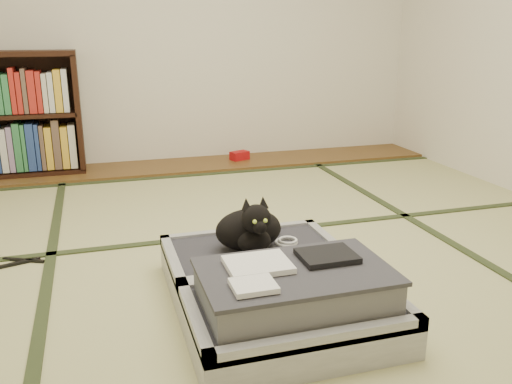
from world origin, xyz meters
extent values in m
plane|color=#C6C684|center=(0.00, 0.00, 0.00)|extent=(4.50, 4.50, 0.00)
cube|color=brown|center=(0.00, 2.00, 0.01)|extent=(4.00, 0.50, 0.02)
cube|color=#A90D10|center=(0.41, 2.03, 0.06)|extent=(0.17, 0.14, 0.07)
plane|color=silver|center=(0.00, 2.25, 1.20)|extent=(4.00, 0.00, 4.00)
cube|color=#2D381E|center=(-1.00, 0.00, 0.00)|extent=(0.05, 4.50, 0.01)
cube|color=#2D381E|center=(1.00, 0.00, 0.00)|extent=(0.05, 4.50, 0.01)
cube|color=#2D381E|center=(0.00, 0.40, 0.00)|extent=(4.00, 0.05, 0.01)
cube|color=#2D381E|center=(0.00, 1.70, 0.00)|extent=(4.00, 0.05, 0.01)
cube|color=black|center=(-0.85, 2.07, 0.47)|extent=(0.04, 0.30, 0.85)
cube|color=#B3B3B8|center=(-0.11, -0.67, 0.07)|extent=(0.76, 0.51, 0.13)
cube|color=#32313A|center=(-0.11, -0.67, 0.10)|extent=(0.68, 0.43, 0.10)
cube|color=#B3B3B8|center=(-0.11, -0.90, 0.14)|extent=(0.76, 0.04, 0.05)
cube|color=#B3B3B8|center=(-0.11, -0.43, 0.14)|extent=(0.76, 0.04, 0.05)
cube|color=#B3B3B8|center=(-0.47, -0.67, 0.14)|extent=(0.04, 0.51, 0.05)
cube|color=#B3B3B8|center=(0.25, -0.67, 0.14)|extent=(0.04, 0.51, 0.05)
cube|color=#B3B3B8|center=(-0.11, -0.16, 0.07)|extent=(0.76, 0.51, 0.13)
cube|color=#32313A|center=(-0.11, -0.16, 0.10)|extent=(0.68, 0.43, 0.10)
cube|color=#B3B3B8|center=(-0.11, -0.39, 0.14)|extent=(0.76, 0.04, 0.05)
cube|color=#B3B3B8|center=(-0.11, 0.07, 0.14)|extent=(0.76, 0.04, 0.05)
cube|color=#B3B3B8|center=(-0.47, -0.16, 0.14)|extent=(0.04, 0.51, 0.05)
cube|color=#B3B3B8|center=(0.25, -0.16, 0.14)|extent=(0.04, 0.51, 0.05)
cylinder|color=black|center=(-0.11, -0.41, 0.14)|extent=(0.68, 0.02, 0.02)
cube|color=gray|center=(-0.11, -0.67, 0.19)|extent=(0.65, 0.40, 0.13)
cube|color=#38373F|center=(-0.11, -0.67, 0.27)|extent=(0.67, 0.42, 0.02)
cube|color=white|center=(-0.23, -0.62, 0.29)|extent=(0.22, 0.18, 0.02)
cube|color=black|center=(0.03, -0.62, 0.29)|extent=(0.20, 0.16, 0.02)
cube|color=white|center=(-0.30, -0.77, 0.29)|extent=(0.14, 0.12, 0.02)
cube|color=white|center=(-0.34, -0.91, 0.07)|extent=(0.06, 0.01, 0.04)
cube|color=white|center=(-0.21, -0.91, 0.06)|extent=(0.05, 0.01, 0.04)
cube|color=orange|center=(0.14, -0.91, 0.07)|extent=(0.05, 0.01, 0.04)
cube|color=#197F33|center=(0.07, -0.91, 0.09)|extent=(0.04, 0.01, 0.03)
ellipsoid|color=black|center=(-0.13, -0.14, 0.24)|extent=(0.29, 0.19, 0.18)
ellipsoid|color=black|center=(-0.13, -0.23, 0.22)|extent=(0.14, 0.11, 0.11)
ellipsoid|color=black|center=(-0.13, -0.26, 0.33)|extent=(0.13, 0.12, 0.12)
sphere|color=black|center=(-0.13, -0.31, 0.31)|extent=(0.06, 0.06, 0.06)
cone|color=black|center=(-0.17, -0.24, 0.39)|extent=(0.04, 0.05, 0.06)
cone|color=black|center=(-0.10, -0.24, 0.39)|extent=(0.04, 0.05, 0.06)
sphere|color=#A5BF33|center=(-0.16, -0.31, 0.33)|extent=(0.02, 0.02, 0.02)
sphere|color=#A5BF33|center=(-0.11, -0.31, 0.33)|extent=(0.02, 0.02, 0.02)
cylinder|color=black|center=(-0.03, -0.05, 0.17)|extent=(0.18, 0.11, 0.03)
torus|color=white|center=(0.05, -0.13, 0.15)|extent=(0.11, 0.11, 0.01)
torus|color=white|center=(0.05, -0.14, 0.16)|extent=(0.09, 0.09, 0.01)
cube|color=black|center=(-1.12, 0.35, 0.01)|extent=(0.20, 0.11, 0.01)
camera|label=1|loc=(-0.74, -2.28, 1.08)|focal=38.00mm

